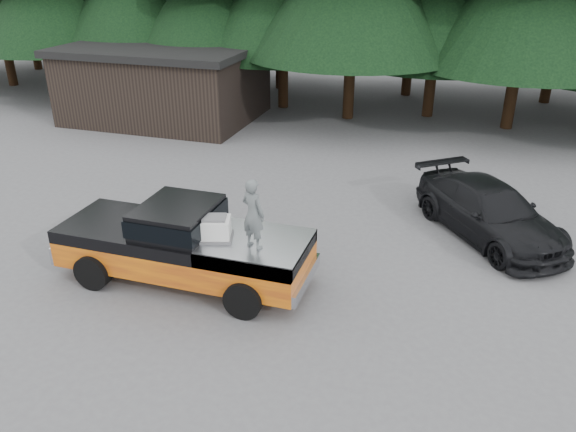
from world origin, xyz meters
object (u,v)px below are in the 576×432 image
(pickup_truck, at_px, (185,255))
(man_on_bed, at_px, (253,214))
(air_compressor, at_px, (215,229))
(parked_car, at_px, (489,211))
(utility_building, at_px, (165,82))

(pickup_truck, bearing_deg, man_on_bed, -8.83)
(air_compressor, bearing_deg, man_on_bed, -23.55)
(air_compressor, bearing_deg, pickup_truck, 151.15)
(pickup_truck, distance_m, parked_car, 8.13)
(pickup_truck, xyz_separation_m, air_compressor, (0.90, -0.18, 0.89))
(pickup_truck, relative_size, utility_building, 0.71)
(man_on_bed, bearing_deg, utility_building, -33.33)
(parked_car, xyz_separation_m, utility_building, (-14.16, 8.12, 0.94))
(pickup_truck, height_order, parked_car, parked_car)
(pickup_truck, distance_m, utility_building, 14.72)
(parked_car, bearing_deg, man_on_bed, -173.17)
(man_on_bed, height_order, parked_car, man_on_bed)
(man_on_bed, xyz_separation_m, parked_car, (4.89, 4.84, -1.38))
(pickup_truck, height_order, air_compressor, air_compressor)
(parked_car, bearing_deg, air_compressor, -178.82)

